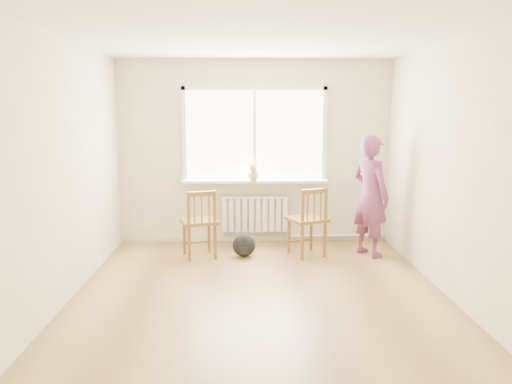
{
  "coord_description": "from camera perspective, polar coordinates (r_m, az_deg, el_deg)",
  "views": [
    {
      "loc": [
        -0.19,
        -5.14,
        1.96
      ],
      "look_at": [
        -0.01,
        1.2,
        0.92
      ],
      "focal_mm": 35.0,
      "sensor_mm": 36.0,
      "label": 1
    }
  ],
  "objects": [
    {
      "name": "ceiling",
      "position": [
        5.2,
        0.49,
        17.49
      ],
      "size": [
        4.5,
        4.5,
        0.0
      ],
      "primitive_type": "plane",
      "rotation": [
        3.14,
        0.0,
        0.0
      ],
      "color": "white",
      "rests_on": "back_wall"
    },
    {
      "name": "cat",
      "position": [
        7.25,
        -0.29,
        2.21
      ],
      "size": [
        0.2,
        0.43,
        0.29
      ],
      "rotation": [
        0.0,
        0.0,
        -0.05
      ],
      "color": "beige",
      "rests_on": "windowsill"
    },
    {
      "name": "window",
      "position": [
        7.37,
        -0.17,
        6.98
      ],
      "size": [
        2.12,
        0.05,
        1.42
      ],
      "color": "white",
      "rests_on": "back_wall"
    },
    {
      "name": "chair_left",
      "position": [
        6.7,
        -6.42,
        -3.63
      ],
      "size": [
        0.57,
        0.55,
        0.93
      ],
      "rotation": [
        0.0,
        0.0,
        3.44
      ],
      "color": "brown",
      "rests_on": "floor"
    },
    {
      "name": "windowsill",
      "position": [
        7.35,
        -0.15,
        1.25
      ],
      "size": [
        2.15,
        0.22,
        0.04
      ],
      "primitive_type": "cube",
      "color": "white",
      "rests_on": "back_wall"
    },
    {
      "name": "baseboard",
      "position": [
        7.62,
        -0.17,
        -5.29
      ],
      "size": [
        4.0,
        0.03,
        0.08
      ],
      "primitive_type": "cube",
      "color": "beige",
      "rests_on": "ground"
    },
    {
      "name": "chair_right",
      "position": [
        6.77,
        6.08,
        -3.4
      ],
      "size": [
        0.61,
        0.6,
        0.95
      ],
      "rotation": [
        0.0,
        0.0,
        3.56
      ],
      "color": "brown",
      "rests_on": "floor"
    },
    {
      "name": "radiator",
      "position": [
        7.46,
        -0.15,
        -2.47
      ],
      "size": [
        1.0,
        0.12,
        0.55
      ],
      "color": "white",
      "rests_on": "back_wall"
    },
    {
      "name": "person",
      "position": [
        6.9,
        12.95,
        -0.45
      ],
      "size": [
        0.64,
        0.71,
        1.64
      ],
      "primitive_type": "imported",
      "rotation": [
        0.0,
        0.0,
        2.11
      ],
      "color": "#AD3C39",
      "rests_on": "floor"
    },
    {
      "name": "back_wall",
      "position": [
        7.42,
        -0.17,
        4.58
      ],
      "size": [
        4.0,
        0.01,
        2.7
      ],
      "primitive_type": "cube",
      "color": "beige",
      "rests_on": "ground"
    },
    {
      "name": "backpack",
      "position": [
        6.79,
        -1.39,
        -6.12
      ],
      "size": [
        0.37,
        0.32,
        0.31
      ],
      "primitive_type": "ellipsoid",
      "rotation": [
        0.0,
        0.0,
        0.35
      ],
      "color": "black",
      "rests_on": "floor"
    },
    {
      "name": "heating_pipe",
      "position": [
        7.7,
        9.22,
        -4.95
      ],
      "size": [
        1.4,
        0.04,
        0.04
      ],
      "primitive_type": "cylinder",
      "rotation": [
        0.0,
        1.57,
        0.0
      ],
      "color": "silver",
      "rests_on": "back_wall"
    },
    {
      "name": "floor",
      "position": [
        5.5,
        0.45,
        -11.57
      ],
      "size": [
        4.5,
        4.5,
        0.0
      ],
      "primitive_type": "plane",
      "color": "#A57F43",
      "rests_on": "ground"
    }
  ]
}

